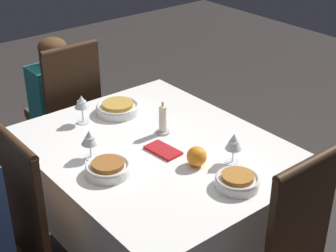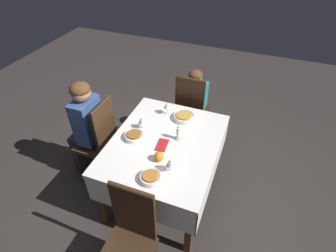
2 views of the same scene
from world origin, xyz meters
name	(u,v)px [view 2 (image 2 of 2)]	position (x,y,z in m)	size (l,w,h in m)	color
ground_plane	(165,191)	(0.00, 0.00, 0.00)	(8.00, 8.00, 0.00)	#332D2B
dining_table	(165,150)	(0.00, 0.00, 0.64)	(1.21, 0.98, 0.75)	white
chair_north	(100,139)	(0.00, 0.74, 0.55)	(0.37, 0.37, 1.02)	#382314
chair_east	(191,109)	(0.85, -0.01, 0.55)	(0.37, 0.37, 1.02)	#382314
chair_west	(130,237)	(-0.85, -0.05, 0.55)	(0.37, 0.37, 1.02)	#382314
person_adult_denim	(85,126)	(0.00, 0.89, 0.68)	(0.30, 0.34, 1.20)	#282833
person_child_teal	(195,101)	(1.02, -0.01, 0.56)	(0.33, 0.30, 1.01)	#4C4233
bowl_north	(134,136)	(-0.05, 0.29, 0.78)	(0.19, 0.19, 0.06)	white
wine_glass_north	(142,121)	(0.11, 0.28, 0.84)	(0.07, 0.07, 0.13)	white
bowl_east	(184,117)	(0.39, -0.06, 0.78)	(0.22, 0.22, 0.06)	white
wine_glass_east	(167,106)	(0.41, 0.13, 0.85)	(0.07, 0.07, 0.14)	white
bowl_west	(150,177)	(-0.45, -0.05, 0.78)	(0.18, 0.18, 0.06)	white
wine_glass_west	(170,163)	(-0.31, -0.17, 0.85)	(0.07, 0.07, 0.14)	white
candle_centerpiece	(178,134)	(0.08, -0.10, 0.81)	(0.07, 0.07, 0.16)	beige
orange_fruit	(159,157)	(-0.23, -0.03, 0.79)	(0.09, 0.09, 0.09)	orange
napkin_red_folded	(162,145)	(-0.05, 0.01, 0.75)	(0.17, 0.10, 0.01)	red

